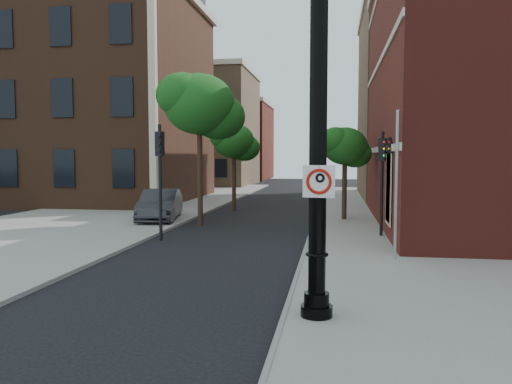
% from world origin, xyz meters
% --- Properties ---
extents(ground, '(120.00, 120.00, 0.00)m').
position_xyz_m(ground, '(0.00, 0.00, 0.00)').
color(ground, black).
rests_on(ground, ground).
extents(sidewalk_right, '(8.00, 60.00, 0.12)m').
position_xyz_m(sidewalk_right, '(6.00, 10.00, 0.06)').
color(sidewalk_right, gray).
rests_on(sidewalk_right, ground).
extents(sidewalk_left, '(10.00, 50.00, 0.12)m').
position_xyz_m(sidewalk_left, '(-9.00, 18.00, 0.06)').
color(sidewalk_left, gray).
rests_on(sidewalk_left, ground).
extents(curb_edge, '(0.10, 60.00, 0.14)m').
position_xyz_m(curb_edge, '(2.05, 10.00, 0.07)').
color(curb_edge, gray).
rests_on(curb_edge, ground).
extents(victorian_building, '(18.60, 14.60, 17.95)m').
position_xyz_m(victorian_building, '(-16.00, 23.97, 8.74)').
color(victorian_building, brown).
rests_on(victorian_building, ground).
extents(bg_building_tan_a, '(12.00, 12.00, 12.00)m').
position_xyz_m(bg_building_tan_a, '(-12.00, 44.00, 6.00)').
color(bg_building_tan_a, '#987953').
rests_on(bg_building_tan_a, ground).
extents(bg_building_red, '(12.00, 12.00, 10.00)m').
position_xyz_m(bg_building_red, '(-12.00, 58.00, 5.00)').
color(bg_building_red, maroon).
rests_on(bg_building_red, ground).
extents(lamppost, '(0.62, 0.62, 7.34)m').
position_xyz_m(lamppost, '(2.68, -0.14, 3.39)').
color(lamppost, black).
rests_on(lamppost, ground).
extents(no_parking_sign, '(0.60, 0.13, 0.61)m').
position_xyz_m(no_parking_sign, '(2.71, -0.32, 2.75)').
color(no_parking_sign, white).
rests_on(no_parking_sign, ground).
extents(parked_car, '(2.54, 5.00, 1.57)m').
position_xyz_m(parked_car, '(-5.48, 13.70, 0.79)').
color(parked_car, '#2D2C31').
rests_on(parked_car, ground).
extents(traffic_signal_left, '(0.31, 0.37, 4.40)m').
position_xyz_m(traffic_signal_left, '(-3.51, 8.31, 2.96)').
color(traffic_signal_left, black).
rests_on(traffic_signal_left, ground).
extents(traffic_signal_right, '(0.33, 0.37, 4.13)m').
position_xyz_m(traffic_signal_right, '(4.80, 10.07, 2.78)').
color(traffic_signal_right, black).
rests_on(traffic_signal_right, ground).
extents(utility_pole, '(0.09, 0.09, 4.57)m').
position_xyz_m(utility_pole, '(4.80, 5.55, 2.28)').
color(utility_pole, '#999999').
rests_on(utility_pole, ground).
extents(street_tree_a, '(3.85, 3.48, 6.95)m').
position_xyz_m(street_tree_a, '(-3.10, 12.66, 5.49)').
color(street_tree_a, black).
rests_on(street_tree_a, ground).
extents(street_tree_b, '(2.82, 2.55, 5.08)m').
position_xyz_m(street_tree_b, '(-2.79, 18.88, 4.01)').
color(street_tree_b, black).
rests_on(street_tree_b, ground).
extents(street_tree_c, '(2.55, 2.31, 4.60)m').
position_xyz_m(street_tree_c, '(3.50, 15.13, 3.63)').
color(street_tree_c, black).
rests_on(street_tree_c, ground).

